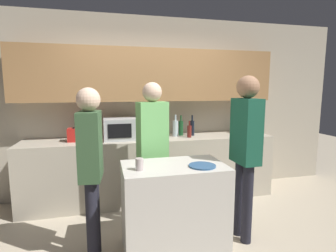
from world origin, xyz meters
name	(u,v)px	position (x,y,z in m)	size (l,w,h in m)	color
back_wall	(149,95)	(0.00, 1.66, 1.54)	(6.40, 0.40, 2.70)	#B2A893
back_counter	(153,169)	(0.00, 1.39, 0.46)	(3.60, 0.62, 0.92)	#B7AD99
kitchen_island	(174,208)	(-0.02, 0.10, 0.45)	(1.00, 0.60, 0.89)	beige
microwave	(123,129)	(-0.42, 1.40, 1.07)	(0.52, 0.39, 0.30)	#B7BABC
toaster	(78,135)	(-1.03, 1.40, 1.01)	(0.26, 0.16, 0.18)	#B21E19
potted_plant	(250,121)	(1.57, 1.40, 1.12)	(0.14, 0.14, 0.39)	#333D4C
bottle_0	(175,128)	(0.37, 1.46, 1.04)	(0.08, 0.08, 0.32)	silver
bottle_1	(181,128)	(0.46, 1.50, 1.04)	(0.07, 0.07, 0.31)	#194723
bottle_2	(189,131)	(0.54, 1.31, 1.01)	(0.06, 0.06, 0.24)	maroon
bottle_3	(192,128)	(0.63, 1.46, 1.04)	(0.07, 0.07, 0.31)	black
plate_on_island	(202,166)	(0.23, -0.02, 0.90)	(0.26, 0.26, 0.01)	#2D5684
cup_0	(139,164)	(-0.37, 0.01, 0.95)	(0.07, 0.07, 0.11)	#C0AFAD
person_left	(91,160)	(-0.80, 0.17, 0.98)	(0.22, 0.36, 1.64)	black
person_center	(152,142)	(-0.13, 0.66, 1.02)	(0.37, 0.25, 1.71)	black
person_right	(246,144)	(0.76, 0.12, 1.06)	(0.23, 0.35, 1.76)	black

